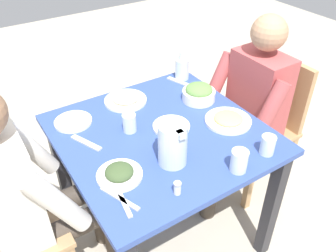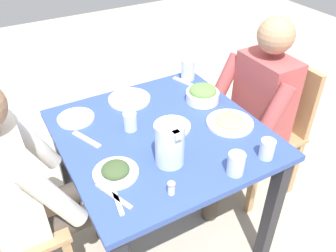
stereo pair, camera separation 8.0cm
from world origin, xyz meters
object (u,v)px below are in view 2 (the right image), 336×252
at_px(diner_far, 33,185).
at_px(salad_bowl, 203,94).
at_px(dining_table, 162,152).
at_px(plate_fries, 230,122).
at_px(water_pitcher, 170,144).
at_px(plate_beans, 129,98).
at_px(plate_rice_curry, 172,124).
at_px(water_glass_center, 267,149).
at_px(water_glass_far_left, 236,164).
at_px(oil_carafe, 188,70).
at_px(water_glass_by_pitcher, 130,121).
at_px(diner_near, 250,112).
at_px(salt_shaker, 171,188).
at_px(chair_near, 273,122).
at_px(plate_dolmas, 116,171).
at_px(plate_yoghurt, 76,116).

xyz_separation_m(diner_far, salad_bowl, (0.06, -0.91, 0.16)).
relative_size(dining_table, diner_far, 0.79).
distance_m(dining_table, plate_fries, 0.36).
bearing_deg(water_pitcher, plate_beans, -5.83).
xyz_separation_m(plate_rice_curry, water_glass_center, (-0.38, -0.24, 0.03)).
bearing_deg(water_glass_far_left, oil_carafe, -18.43).
bearing_deg(plate_rice_curry, water_glass_by_pitcher, 64.95).
distance_m(water_pitcher, water_glass_by_pitcher, 0.30).
xyz_separation_m(diner_near, salt_shaker, (-0.41, 0.75, 0.14)).
distance_m(chair_near, water_glass_center, 0.72).
relative_size(water_pitcher, oil_carafe, 1.16).
height_order(water_pitcher, salad_bowl, water_pitcher).
bearing_deg(diner_near, water_pitcher, 110.60).
height_order(diner_far, salt_shaker, diner_far).
distance_m(plate_dolmas, plate_rice_curry, 0.39).
bearing_deg(diner_near, plate_rice_curry, 94.81).
distance_m(plate_beans, plate_rice_curry, 0.33).
height_order(chair_near, water_glass_far_left, chair_near).
xyz_separation_m(plate_dolmas, water_glass_by_pitcher, (0.25, -0.18, 0.03)).
relative_size(plate_fries, water_glass_center, 2.58).
xyz_separation_m(diner_near, plate_rice_curry, (-0.05, 0.54, 0.13)).
height_order(diner_near, salt_shaker, diner_near).
relative_size(diner_far, plate_rice_curry, 6.56).
distance_m(plate_beans, oil_carafe, 0.40).
relative_size(dining_table, water_glass_by_pitcher, 10.28).
distance_m(dining_table, plate_yoghurt, 0.45).
height_order(water_glass_far_left, oil_carafe, oil_carafe).
bearing_deg(salt_shaker, dining_table, -23.19).
distance_m(chair_near, plate_yoghurt, 1.18).
xyz_separation_m(dining_table, water_glass_far_left, (-0.39, -0.12, 0.17)).
height_order(dining_table, plate_fries, plate_fries).
relative_size(dining_table, diner_near, 0.79).
height_order(plate_fries, water_glass_center, water_glass_center).
height_order(salad_bowl, water_glass_by_pitcher, salad_bowl).
bearing_deg(diner_near, plate_yoghurt, 75.24).
bearing_deg(oil_carafe, plate_fries, 172.34).
relative_size(plate_yoghurt, plate_beans, 0.81).
xyz_separation_m(plate_rice_curry, salt_shaker, (-0.36, 0.21, 0.01)).
bearing_deg(salad_bowl, dining_table, 112.23).
xyz_separation_m(dining_table, plate_beans, (0.32, 0.02, 0.14)).
height_order(water_glass_far_left, water_glass_center, water_glass_far_left).
bearing_deg(salad_bowl, water_glass_by_pitcher, 95.59).
bearing_deg(plate_rice_curry, salad_bowl, -64.31).
bearing_deg(water_glass_far_left, salad_bowl, -20.25).
xyz_separation_m(water_pitcher, water_glass_far_left, (-0.19, -0.20, -0.05)).
relative_size(plate_dolmas, water_glass_far_left, 1.92).
relative_size(water_glass_center, salt_shaker, 1.61).
relative_size(water_glass_far_left, water_glass_center, 1.10).
distance_m(water_pitcher, salad_bowl, 0.51).
bearing_deg(plate_beans, water_glass_far_left, -168.68).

